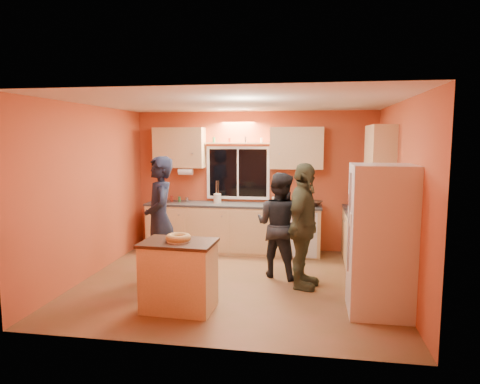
% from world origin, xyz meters
% --- Properties ---
extents(ground, '(4.50, 4.50, 0.00)m').
position_xyz_m(ground, '(0.00, 0.00, 0.00)').
color(ground, brown).
rests_on(ground, ground).
extents(room_shell, '(4.54, 4.04, 2.61)m').
position_xyz_m(room_shell, '(0.12, 0.41, 1.62)').
color(room_shell, '#BA512F').
rests_on(room_shell, ground).
extents(back_counter, '(4.23, 0.62, 0.90)m').
position_xyz_m(back_counter, '(0.01, 1.70, 0.45)').
color(back_counter, tan).
rests_on(back_counter, ground).
extents(right_counter, '(0.62, 1.84, 0.90)m').
position_xyz_m(right_counter, '(1.95, 0.50, 0.45)').
color(right_counter, tan).
rests_on(right_counter, ground).
extents(refrigerator, '(0.72, 0.70, 1.80)m').
position_xyz_m(refrigerator, '(1.89, -0.80, 0.90)').
color(refrigerator, silver).
rests_on(refrigerator, ground).
extents(island, '(0.91, 0.64, 0.86)m').
position_xyz_m(island, '(-0.52, -1.09, 0.44)').
color(island, tan).
rests_on(island, ground).
extents(bundt_pastry, '(0.31, 0.31, 0.09)m').
position_xyz_m(bundt_pastry, '(-0.52, -1.09, 0.90)').
color(bundt_pastry, tan).
rests_on(bundt_pastry, island).
extents(person_left, '(0.68, 0.79, 1.85)m').
position_xyz_m(person_left, '(-1.11, -0.10, 0.92)').
color(person_left, black).
rests_on(person_left, ground).
extents(person_center, '(0.95, 0.86, 1.59)m').
position_xyz_m(person_center, '(0.60, 0.40, 0.80)').
color(person_center, black).
rests_on(person_center, ground).
extents(person_right, '(0.64, 1.10, 1.77)m').
position_xyz_m(person_right, '(0.96, -0.06, 0.88)').
color(person_right, '#393D27').
rests_on(person_right, ground).
extents(mixing_bowl, '(0.44, 0.44, 0.08)m').
position_xyz_m(mixing_bowl, '(1.10, 1.71, 0.94)').
color(mixing_bowl, black).
rests_on(mixing_bowl, back_counter).
extents(utensil_crock, '(0.14, 0.14, 0.17)m').
position_xyz_m(utensil_crock, '(-0.66, 1.77, 0.99)').
color(utensil_crock, '#EDE0C6').
rests_on(utensil_crock, back_counter).
extents(potted_plant, '(0.28, 0.25, 0.29)m').
position_xyz_m(potted_plant, '(1.97, 0.08, 1.04)').
color(potted_plant, gray).
rests_on(potted_plant, right_counter).
extents(red_box, '(0.18, 0.14, 0.07)m').
position_xyz_m(red_box, '(2.00, 1.06, 0.94)').
color(red_box, maroon).
rests_on(red_box, right_counter).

